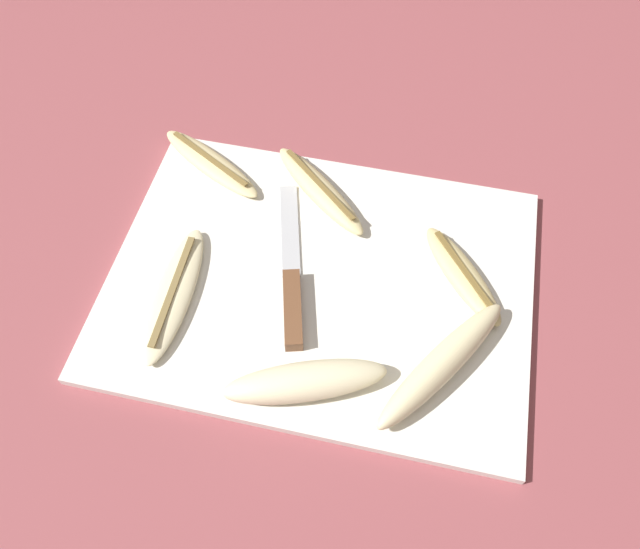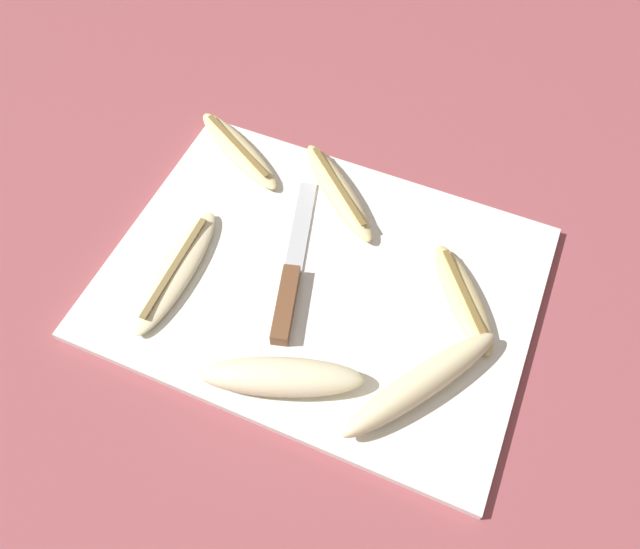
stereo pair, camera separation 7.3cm
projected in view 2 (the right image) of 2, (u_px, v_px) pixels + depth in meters
ground_plane at (320, 284)px, 0.75m from camera, size 4.00×4.00×0.00m
cutting_board at (320, 282)px, 0.75m from camera, size 0.50×0.37×0.01m
knife at (289, 287)px, 0.73m from camera, size 0.08×0.23×0.02m
banana_spotted_left at (463, 298)px, 0.72m from camera, size 0.12×0.14×0.02m
banana_cream_curved at (421, 383)px, 0.65m from camera, size 0.14×0.19×0.04m
banana_ripe_center at (238, 150)px, 0.84m from camera, size 0.17×0.12×0.02m
banana_pale_long at (176, 270)px, 0.74m from camera, size 0.05×0.19×0.02m
banana_bright_far at (281, 377)px, 0.66m from camera, size 0.18×0.10×0.03m
banana_mellow_near at (338, 191)px, 0.80m from camera, size 0.16×0.14×0.02m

